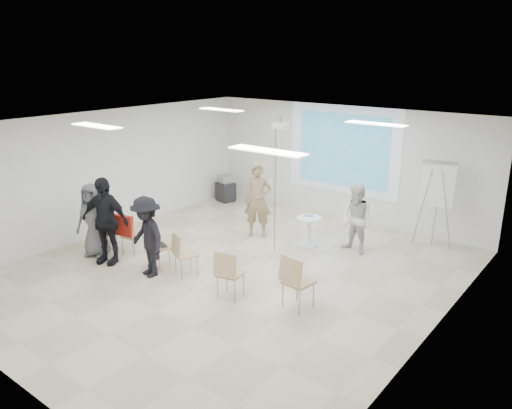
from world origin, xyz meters
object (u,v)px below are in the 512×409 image
Objects in this scene: chair_far_left at (106,225)px; audience_outer at (94,216)px; chair_right_inner at (228,271)px; av_cart at (225,189)px; player_right at (357,216)px; pedestal_table at (309,230)px; chair_left_inner at (160,243)px; laptop at (165,244)px; audience_mid at (147,232)px; player_left at (258,195)px; flipchart_easel at (438,184)px; chair_center at (182,251)px; audience_left at (104,214)px; chair_right_far at (295,278)px; chair_left_mid at (130,233)px.

chair_far_left is 0.53× the size of audience_outer.
chair_right_inner reaches higher than av_cart.
player_right is at bearing 52.45° from chair_far_left.
chair_left_inner is (-1.74, -2.93, 0.15)m from pedestal_table.
player_right is at bearing -109.97° from laptop.
audience_outer is at bearing -164.54° from audience_mid.
player_left is at bearing -171.59° from pedestal_table.
flipchart_easel is at bearing 55.38° from chair_far_left.
player_right is at bearing 70.58° from chair_left_inner.
chair_center is (-2.15, -3.22, -0.34)m from player_right.
audience_mid is at bearing -120.08° from chair_center.
chair_far_left is at bearing -139.48° from pedestal_table.
av_cart is at bearing 83.99° from audience_left.
audience_left reaches higher than audience_mid.
chair_left_inner is at bearing -119.86° from player_right.
chair_right_far is at bearing -156.15° from laptop.
pedestal_table is 0.80× the size of chair_right_inner.
av_cart is at bearing 119.21° from chair_right_inner.
pedestal_table is 3.41m from chair_left_inner.
audience_mid is 1.01× the size of audience_outer.
pedestal_table is 1.18m from player_right.
flipchart_easel is (3.93, 5.00, 0.56)m from audience_mid.
pedestal_table is 4.51m from audience_left.
audience_mid is at bearing -50.36° from av_cart.
player_left reaches higher than chair_left_mid.
audience_outer reaches higher than chair_left_mid.
player_left is at bearing 105.98° from chair_right_inner.
chair_center is (0.63, 0.02, -0.02)m from chair_left_inner.
chair_far_left is at bearing -157.47° from chair_left_inner.
flipchart_easel is at bearing 26.85° from audience_left.
audience_left reaches higher than chair_left_inner.
chair_right_far is (2.54, 0.22, 0.07)m from chair_center.
audience_outer is (-3.63, -0.25, 0.37)m from chair_right_inner.
chair_left_mid is at bearing 24.94° from chair_far_left.
chair_far_left is at bearing 126.00° from audience_left.
chair_far_left is 4.55m from av_cart.
player_right reaches higher than chair_left_mid.
laptop is at bearing -120.40° from player_right.
player_right is 0.81× the size of audience_left.
chair_left_inner is 1.72m from audience_outer.
laptop is at bearing -10.23° from chair_left_mid.
player_left reaches higher than chair_right_inner.
chair_left_inner is 1.04× the size of chair_center.
chair_left_inner is 0.43× the size of audience_left.
pedestal_table is at bearing -99.92° from laptop.
audience_outer is 0.91× the size of flipchart_easel.
audience_mid is 0.92× the size of flipchart_easel.
player_right is 1.88× the size of chair_left_inner.
player_right is at bearing 104.68° from chair_right_far.
audience_left is (-4.28, -0.74, 0.48)m from chair_right_far.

